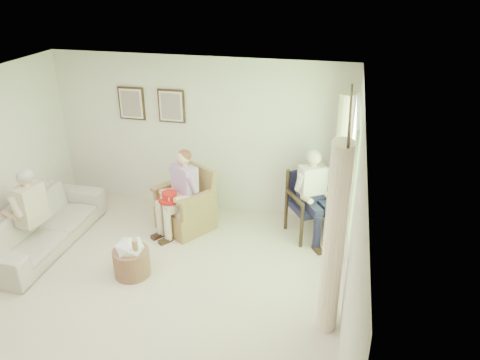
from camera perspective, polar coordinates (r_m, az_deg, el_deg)
The scene contains 17 objects.
floor at distance 6.20m, azimuth -12.48°, elevation -14.73°, with size 5.50×5.50×0.00m, color beige.
back_wall at distance 7.79m, azimuth -4.95°, elevation 5.43°, with size 5.00×0.04×2.60m, color silver.
right_wall at distance 4.96m, azimuth 13.38°, elevation -7.42°, with size 0.04×5.50×2.60m, color silver.
ceiling at distance 4.99m, azimuth -15.26°, elevation 8.98°, with size 5.00×5.50×0.02m, color white.
window at distance 5.89m, azimuth 13.51°, elevation 1.14°, with size 0.13×2.50×1.63m.
curtain_left at distance 5.22m, azimuth 11.39°, elevation -7.36°, with size 0.34×0.34×2.30m, color beige.
curtain_right at distance 6.97m, azimuth 12.18°, elevation 1.16°, with size 0.34×0.34×2.30m, color beige.
framed_print_left at distance 8.03m, azimuth -13.10°, elevation 9.07°, with size 0.45×0.05×0.55m.
framed_print_right at distance 7.76m, azimuth -8.38°, elevation 8.89°, with size 0.45×0.05×0.55m.
wicker_armchair at distance 7.53m, azimuth -6.58°, elevation -3.63°, with size 0.77×0.76×0.98m.
wood_armchair at distance 7.33m, azimuth 8.84°, elevation -2.48°, with size 0.65×0.61×1.01m.
sofa at distance 7.62m, azimuth -23.05°, elevation -5.12°, with size 0.89×2.28×0.67m, color beige.
person_wicker at distance 7.21m, azimuth -7.10°, elevation -0.94°, with size 0.40×0.63×1.32m.
person_dark at distance 7.06m, azimuth 8.86°, elevation -1.18°, with size 0.40×0.63×1.39m.
person_sofa at distance 7.27m, azimuth -24.58°, elevation -3.08°, with size 0.42×0.62×1.31m.
red_hat at distance 7.16m, azimuth -8.57°, elevation -2.09°, with size 0.35×0.35×0.14m.
hatbox at distance 6.58m, azimuth -13.13°, elevation -9.11°, with size 0.55×0.55×0.72m.
Camera 1 is at (2.32, -4.22, 3.91)m, focal length 35.00 mm.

